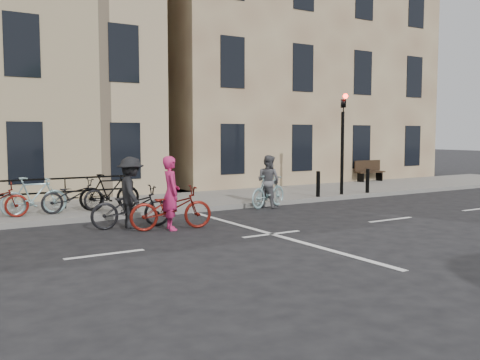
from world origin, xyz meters
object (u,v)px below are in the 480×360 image
traffic_light (343,131)px  cyclist_dark (131,200)px  cyclist_pink (171,204)px  bench (369,170)px  cyclist_grey (268,186)px

traffic_light → cyclist_dark: (-8.70, -1.77, -1.75)m
cyclist_pink → cyclist_dark: (-0.75, 0.75, 0.07)m
bench → cyclist_pink: 14.06m
cyclist_dark → cyclist_pink: bearing=-127.6°
cyclist_pink → cyclist_dark: 1.07m
cyclist_pink → bench: bearing=-54.1°
bench → cyclist_grey: (-8.44, -3.93, 0.01)m
cyclist_dark → traffic_light: bearing=-70.9°
bench → cyclist_dark: cyclist_dark is taller
traffic_light → bench: traffic_light is taller
traffic_light → bench: bearing=35.2°
bench → cyclist_dark: bearing=-159.1°
cyclist_pink → cyclist_grey: (4.31, 1.98, 0.05)m
cyclist_pink → traffic_light: bearing=-61.4°
bench → cyclist_dark: 14.45m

